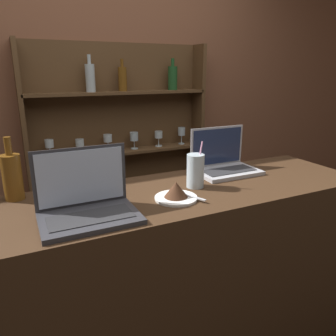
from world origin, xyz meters
TOP-DOWN VIEW (x-y plane):
  - bar_counter at (0.00, 0.26)m, footprint 1.76×0.53m
  - back_wall at (0.00, 1.55)m, footprint 7.00×0.06m
  - back_shelf at (0.12, 1.47)m, footprint 1.36×0.18m
  - laptop_near at (-0.42, 0.17)m, footprint 0.33×0.22m
  - laptop_far at (0.33, 0.41)m, footprint 0.31×0.21m
  - cake_plate at (-0.06, 0.18)m, footprint 0.17×0.18m
  - water_glass at (0.08, 0.28)m, footprint 0.08×0.08m
  - wine_bottle_amber at (-0.64, 0.46)m, footprint 0.08×0.08m

SIDE VIEW (x-z plane):
  - bar_counter at x=0.00m, z-range 0.00..1.06m
  - back_shelf at x=0.12m, z-range 0.04..1.79m
  - cake_plate at x=-0.06m, z-range 1.05..1.12m
  - laptop_far at x=0.33m, z-range 1.00..1.22m
  - laptop_near at x=-0.42m, z-range 0.99..1.23m
  - water_glass at x=0.08m, z-range 1.03..1.24m
  - wine_bottle_amber at x=-0.64m, z-range 1.03..1.28m
  - back_wall at x=0.00m, z-range 0.00..2.70m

